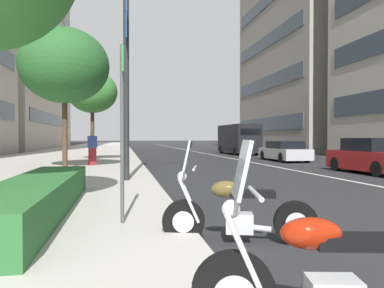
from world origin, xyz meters
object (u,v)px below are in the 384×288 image
at_px(street_tree_mid_sidewalk, 92,92).
at_px(motorcycle_under_tarp, 328,279).
at_px(parking_sign_by_curb, 122,117).
at_px(pedestrian_on_plaza, 92,148).
at_px(street_tree_by_lamp_post, 64,66).
at_px(car_mid_block_traffic, 372,157).
at_px(car_approaching_light, 284,151).
at_px(motorcycle_mid_row, 236,213).
at_px(street_lamp_with_banners, 135,8).
at_px(delivery_van_ahead, 238,139).

bearing_deg(street_tree_mid_sidewalk, motorcycle_under_tarp, -170.88).
xyz_separation_m(motorcycle_under_tarp, parking_sign_by_curb, (3.41, 1.51, 1.38)).
xyz_separation_m(motorcycle_under_tarp, pedestrian_on_plaza, (16.34, 2.97, 0.55)).
height_order(parking_sign_by_curb, street_tree_by_lamp_post, street_tree_by_lamp_post).
xyz_separation_m(car_mid_block_traffic, car_approaching_light, (8.50, 0.06, -0.07)).
xyz_separation_m(motorcycle_mid_row, car_mid_block_traffic, (8.85, -8.75, 0.26)).
xyz_separation_m(car_mid_block_traffic, street_lamp_with_banners, (-1.93, 9.91, 4.93)).
height_order(car_approaching_light, street_tree_by_lamp_post, street_tree_by_lamp_post).
height_order(car_mid_block_traffic, delivery_van_ahead, delivery_van_ahead).
bearing_deg(car_mid_block_traffic, delivery_van_ahead, -1.17).
distance_m(motorcycle_mid_row, parking_sign_by_curb, 2.29).
height_order(motorcycle_under_tarp, car_mid_block_traffic, car_mid_block_traffic).
bearing_deg(car_mid_block_traffic, pedestrian_on_plaza, 66.01).
relative_size(street_tree_mid_sidewalk, pedestrian_on_plaza, 3.22).
xyz_separation_m(street_lamp_with_banners, street_tree_mid_sidewalk, (11.02, 2.19, -1.38)).
xyz_separation_m(motorcycle_mid_row, street_tree_by_lamp_post, (11.61, 4.01, 4.15)).
bearing_deg(car_mid_block_traffic, street_tree_by_lamp_post, 76.69).
relative_size(street_tree_by_lamp_post, pedestrian_on_plaza, 3.62).
relative_size(motorcycle_under_tarp, street_tree_by_lamp_post, 0.35).
height_order(car_mid_block_traffic, parking_sign_by_curb, parking_sign_by_curb).
bearing_deg(street_lamp_with_banners, street_tree_mid_sidewalk, 11.24).
relative_size(street_lamp_with_banners, street_tree_mid_sidewalk, 1.73).
bearing_deg(street_tree_mid_sidewalk, parking_sign_by_curb, -174.06).
relative_size(street_lamp_with_banners, street_tree_by_lamp_post, 1.54).
distance_m(street_lamp_with_banners, pedestrian_on_plaza, 8.52).
height_order(parking_sign_by_curb, pedestrian_on_plaza, parking_sign_by_curb).
bearing_deg(delivery_van_ahead, pedestrian_on_plaza, 137.00).
relative_size(car_mid_block_traffic, delivery_van_ahead, 0.68).
bearing_deg(street_lamp_with_banners, motorcycle_under_tarp, -173.39).
bearing_deg(delivery_van_ahead, street_lamp_with_banners, 152.37).
height_order(car_approaching_light, parking_sign_by_curb, parking_sign_by_curb).
distance_m(motorcycle_under_tarp, car_approaching_light, 21.71).
relative_size(car_approaching_light, street_tree_by_lamp_post, 0.78).
xyz_separation_m(delivery_van_ahead, street_lamp_with_banners, (-20.26, 9.94, 4.19)).
bearing_deg(car_mid_block_traffic, parking_sign_by_curb, 126.49).
xyz_separation_m(car_mid_block_traffic, parking_sign_by_curb, (-7.95, 10.33, 1.14)).
relative_size(motorcycle_under_tarp, street_lamp_with_banners, 0.23).
xyz_separation_m(parking_sign_by_curb, street_lamp_with_banners, (6.03, -0.42, 3.79)).
height_order(motorcycle_under_tarp, street_lamp_with_banners, street_lamp_with_banners).
distance_m(parking_sign_by_curb, street_lamp_with_banners, 7.13).
bearing_deg(car_approaching_light, motorcycle_mid_row, 154.45).
xyz_separation_m(motorcycle_mid_row, delivery_van_ahead, (27.18, -8.77, 1.00)).
height_order(motorcycle_under_tarp, motorcycle_mid_row, motorcycle_under_tarp).
distance_m(street_tree_mid_sidewalk, pedestrian_on_plaza, 5.25).
height_order(car_mid_block_traffic, street_lamp_with_banners, street_lamp_with_banners).
relative_size(parking_sign_by_curb, street_lamp_with_banners, 0.30).
height_order(delivery_van_ahead, street_tree_by_lamp_post, street_tree_by_lamp_post).
height_order(car_approaching_light, pedestrian_on_plaza, pedestrian_on_plaza).
distance_m(street_tree_by_lamp_post, street_tree_mid_sidewalk, 6.37).
distance_m(motorcycle_mid_row, pedestrian_on_plaza, 14.17).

